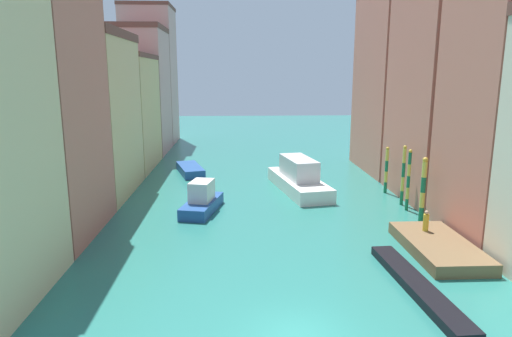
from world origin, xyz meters
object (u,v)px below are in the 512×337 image
Objects in this scene: person_on_dock at (426,221)px; gondola_black at (417,286)px; waterfront_dock at (438,247)px; motorboat_0 at (190,170)px; mooring_pole_3 at (386,169)px; motorboat_1 at (202,201)px; mooring_pole_2 at (403,175)px; vaporetto_white at (298,178)px; mooring_pole_0 at (423,189)px; mooring_pole_1 at (408,180)px.

person_on_dock is 7.40m from gondola_black.
waterfront_dock is 1.14× the size of motorboat_0.
mooring_pole_3 is at bearing 83.09° from person_on_dock.
mooring_pole_3 reaches higher than motorboat_1.
waterfront_dock is 1.47× the size of mooring_pole_2.
vaporetto_white is at bearing 171.35° from mooring_pole_3.
mooring_pole_2 is (1.49, 10.20, 2.18)m from waterfront_dock.
person_on_dock is at bearing -50.97° from motorboat_0.
mooring_pole_2 is 1.17× the size of mooring_pole_3.
mooring_pole_0 is 0.45× the size of vaporetto_white.
motorboat_1 is (-16.30, 3.46, -1.61)m from mooring_pole_0.
mooring_pole_0 reaches higher than gondola_black.
mooring_pole_2 reaches higher than gondola_black.
motorboat_1 reaches higher than person_on_dock.
gondola_black is at bearing -108.86° from mooring_pole_1.
gondola_black is at bearing -107.55° from mooring_pole_2.
person_on_dock is 27.37m from motorboat_0.
mooring_pole_0 reaches higher than vaporetto_white.
motorboat_1 is (-14.95, 7.34, -0.49)m from person_on_dock.
person_on_dock is 0.28× the size of mooring_pole_1.
person_on_dock reaches higher than waterfront_dock.
mooring_pole_1 is at bearing 71.14° from gondola_black.
mooring_pole_2 is 9.54m from vaporetto_white.
vaporetto_white is 10.54m from motorboat_1.
mooring_pole_2 is 3.91m from mooring_pole_3.
motorboat_1 is (-8.57, -6.14, -0.28)m from vaporetto_white.
mooring_pole_3 is 0.71× the size of motorboat_1.
waterfront_dock is 17.60m from motorboat_1.
mooring_pole_0 is 0.97× the size of mooring_pole_2.
motorboat_0 is (-18.58, 17.37, -2.05)m from mooring_pole_0.
waterfront_dock reaches higher than gondola_black.
gondola_black is (-3.17, -6.58, -1.14)m from person_on_dock.
mooring_pole_3 is (1.42, 14.10, 1.81)m from waterfront_dock.
motorboat_0 is at bearing 142.35° from mooring_pole_1.
motorboat_1 is (-16.51, -1.05, -1.67)m from mooring_pole_2.
motorboat_1 is (-16.44, -4.95, -1.30)m from mooring_pole_3.
mooring_pole_2 is 0.46× the size of vaporetto_white.
mooring_pole_3 is at bearing 84.26° from waterfront_dock.
vaporetto_white is at bearing 99.10° from gondola_black.
mooring_pole_0 is 11.62m from gondola_black.
mooring_pole_2 is 0.77× the size of motorboat_0.
mooring_pole_1 is 0.51× the size of gondola_black.
mooring_pole_2 reaches higher than person_on_dock.
waterfront_dock is 28.83m from motorboat_0.
motorboat_0 is (-18.72, 8.96, -1.74)m from mooring_pole_3.
person_on_dock is 0.27× the size of mooring_pole_2.
mooring_pole_1 is at bearing 81.19° from waterfront_dock.
mooring_pole_3 reaches higher than person_on_dock.
vaporetto_white is 1.13× the size of gondola_black.
mooring_pole_0 is 4.51m from mooring_pole_2.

